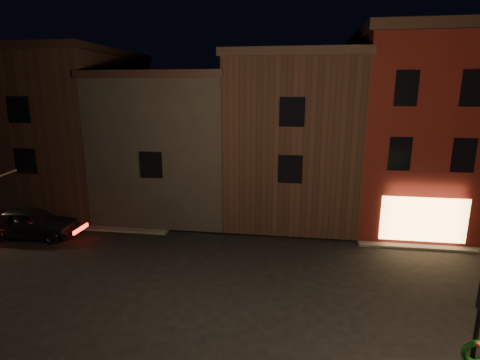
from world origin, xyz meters
name	(u,v)px	position (x,y,z in m)	size (l,w,h in m)	color
ground	(245,291)	(0.00, 0.00, 0.00)	(120.00, 120.00, 0.00)	black
sidewalk_far_left	(70,169)	(-20.00, 20.00, 0.06)	(30.00, 30.00, 0.12)	#2D2B28
corner_building	(409,129)	(8.00, 9.47, 5.40)	(6.50, 8.50, 10.50)	#4B100D
row_building_a	(292,135)	(1.50, 10.50, 4.83)	(7.30, 10.30, 9.40)	black
row_building_b	(180,141)	(-5.75, 10.50, 4.33)	(7.80, 10.30, 8.40)	black
row_building_c	(76,127)	(-13.00, 10.50, 5.08)	(7.30, 10.30, 9.90)	black
traffic_signal	(480,328)	(5.60, -5.51, 2.81)	(0.58, 0.38, 4.05)	black
parked_car_a	(31,222)	(-11.85, 3.76, 0.80)	(1.88, 4.68, 1.60)	black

